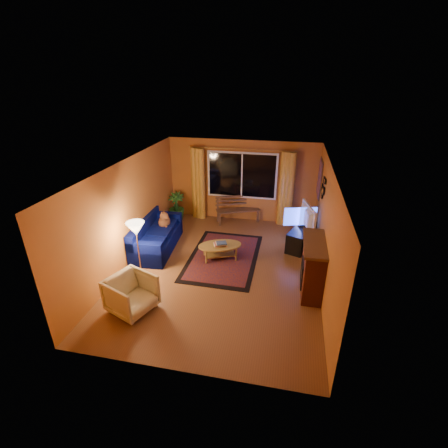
% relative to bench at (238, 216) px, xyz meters
% --- Properties ---
extents(floor, '(4.50, 6.00, 0.02)m').
position_rel_bench_xyz_m(floor, '(0.07, -2.75, -0.21)').
color(floor, brown).
rests_on(floor, ground).
extents(ceiling, '(4.50, 6.00, 0.02)m').
position_rel_bench_xyz_m(ceiling, '(0.07, -2.75, 2.31)').
color(ceiling, white).
rests_on(ceiling, ground).
extents(wall_back, '(4.50, 0.02, 2.50)m').
position_rel_bench_xyz_m(wall_back, '(0.07, 0.26, 1.05)').
color(wall_back, '#BE702C').
rests_on(wall_back, ground).
extents(wall_left, '(0.02, 6.00, 2.50)m').
position_rel_bench_xyz_m(wall_left, '(-2.19, -2.75, 1.05)').
color(wall_left, '#BE702C').
rests_on(wall_left, ground).
extents(wall_right, '(0.02, 6.00, 2.50)m').
position_rel_bench_xyz_m(wall_right, '(2.33, -2.75, 1.05)').
color(wall_right, '#BE702C').
rests_on(wall_right, ground).
extents(window, '(2.00, 0.02, 1.30)m').
position_rel_bench_xyz_m(window, '(0.07, 0.19, 1.25)').
color(window, black).
rests_on(window, wall_back).
extents(curtain_rod, '(3.20, 0.03, 0.03)m').
position_rel_bench_xyz_m(curtain_rod, '(0.07, 0.15, 2.05)').
color(curtain_rod, '#BF8C3F').
rests_on(curtain_rod, wall_back).
extents(curtain_left, '(0.36, 0.36, 2.24)m').
position_rel_bench_xyz_m(curtain_left, '(-1.28, 0.13, 0.92)').
color(curtain_left, gold).
rests_on(curtain_left, ground).
extents(curtain_right, '(0.36, 0.36, 2.24)m').
position_rel_bench_xyz_m(curtain_right, '(1.42, 0.13, 0.92)').
color(curtain_right, gold).
rests_on(curtain_right, ground).
extents(bench, '(1.39, 0.89, 0.40)m').
position_rel_bench_xyz_m(bench, '(0.00, 0.00, 0.00)').
color(bench, '#4C331F').
rests_on(bench, ground).
extents(potted_plant, '(0.57, 0.57, 0.88)m').
position_rel_bench_xyz_m(potted_plant, '(-1.93, -0.21, 0.24)').
color(potted_plant, '#235B1E').
rests_on(potted_plant, ground).
extents(sofa, '(1.02, 2.08, 0.81)m').
position_rel_bench_xyz_m(sofa, '(-1.80, -2.11, 0.21)').
color(sofa, '#030A46').
rests_on(sofa, ground).
extents(dog, '(0.32, 0.43, 0.45)m').
position_rel_bench_xyz_m(dog, '(-1.75, -1.66, 0.43)').
color(dog, brown).
rests_on(dog, sofa).
extents(armchair, '(0.98, 1.01, 0.81)m').
position_rel_bench_xyz_m(armchair, '(-1.33, -4.54, 0.21)').
color(armchair, beige).
rests_on(armchair, ground).
extents(floor_lamp, '(0.23, 0.23, 1.35)m').
position_rel_bench_xyz_m(floor_lamp, '(-1.67, -3.42, 0.47)').
color(floor_lamp, '#BF8C3F').
rests_on(floor_lamp, ground).
extents(rug, '(1.71, 2.68, 0.02)m').
position_rel_bench_xyz_m(rug, '(0.01, -2.20, -0.19)').
color(rug, maroon).
rests_on(rug, ground).
extents(coffee_table, '(1.39, 1.39, 0.39)m').
position_rel_bench_xyz_m(coffee_table, '(-0.07, -2.29, -0.01)').
color(coffee_table, olive).
rests_on(coffee_table, ground).
extents(tv_console, '(0.86, 1.37, 0.54)m').
position_rel_bench_xyz_m(tv_console, '(1.94, -1.18, 0.07)').
color(tv_console, black).
rests_on(tv_console, ground).
extents(television, '(0.42, 1.08, 0.62)m').
position_rel_bench_xyz_m(television, '(1.94, -1.18, 0.65)').
color(television, black).
rests_on(television, tv_console).
extents(fireplace, '(0.40, 1.20, 1.10)m').
position_rel_bench_xyz_m(fireplace, '(2.12, -3.15, 0.35)').
color(fireplace, maroon).
rests_on(fireplace, ground).
extents(mirror_cluster, '(0.06, 0.60, 0.56)m').
position_rel_bench_xyz_m(mirror_cluster, '(2.28, -1.45, 1.60)').
color(mirror_cluster, black).
rests_on(mirror_cluster, wall_right).
extents(painting, '(0.04, 0.76, 0.96)m').
position_rel_bench_xyz_m(painting, '(2.29, -0.30, 1.45)').
color(painting, '#CA4A1D').
rests_on(painting, wall_right).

